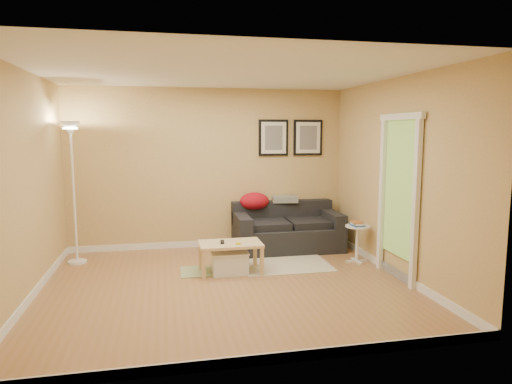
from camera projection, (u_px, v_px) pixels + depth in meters
floor at (227, 285)px, 5.65m from camera, size 4.50×4.50×0.00m
ceiling at (225, 72)px, 5.31m from camera, size 4.50×4.50×0.00m
wall_back at (209, 169)px, 7.42m from camera, size 4.50×0.00×4.50m
wall_front at (261, 210)px, 3.54m from camera, size 4.50×0.00×4.50m
wall_left at (25, 186)px, 5.03m from camera, size 0.00×4.00×4.00m
wall_right at (396, 178)px, 5.93m from camera, size 0.00×4.00×4.00m
baseboard_back at (210, 243)px, 7.58m from camera, size 4.50×0.02×0.10m
baseboard_front at (261, 360)px, 3.71m from camera, size 4.50×0.02×0.10m
baseboard_left at (33, 295)px, 5.19m from camera, size 0.02×4.00×0.10m
baseboard_right at (392, 270)px, 6.10m from camera, size 0.02×4.00×0.10m
sofa at (287, 227)px, 7.33m from camera, size 1.70×0.90×0.75m
red_throw at (254, 201)px, 7.44m from camera, size 0.48×0.36×0.28m
plaid_throw at (285, 199)px, 7.59m from camera, size 0.45×0.32×0.10m
framed_print_left at (273, 138)px, 7.55m from camera, size 0.50×0.04×0.60m
framed_print_right at (308, 138)px, 7.67m from camera, size 0.50×0.04×0.60m
area_rug at (286, 265)px, 6.48m from camera, size 1.25×0.85×0.01m
green_runner at (206, 271)px, 6.22m from camera, size 0.70×0.50×0.01m
coffee_table at (231, 258)px, 6.14m from camera, size 0.93×0.68×0.42m
remote_control at (222, 242)px, 6.11m from camera, size 0.07×0.17×0.02m
tape_roll at (238, 243)px, 6.00m from camera, size 0.07×0.07×0.03m
storage_bin at (229, 262)px, 6.12m from camera, size 0.49×0.36×0.30m
side_table at (357, 244)px, 6.65m from camera, size 0.35×0.35×0.54m
book_stack at (357, 224)px, 6.59m from camera, size 0.17×0.22×0.07m
floor_lamp at (74, 197)px, 6.50m from camera, size 0.27×0.27×2.06m
doorway at (398, 201)px, 5.81m from camera, size 0.12×1.01×2.13m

